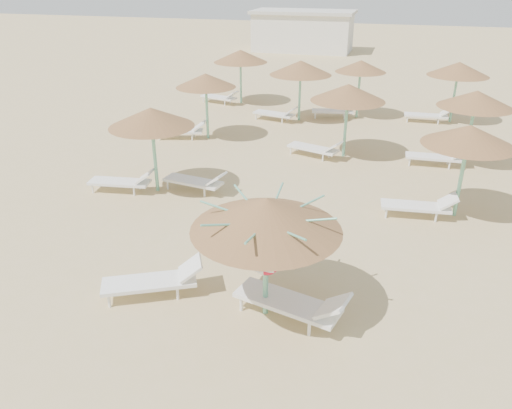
# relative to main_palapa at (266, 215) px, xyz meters

# --- Properties ---
(ground) EXTENTS (120.00, 120.00, 0.00)m
(ground) POSITION_rel_main_palapa_xyz_m (-0.39, 0.39, -2.25)
(ground) COLOR tan
(ground) RESTS_ON ground
(main_palapa) EXTENTS (2.89, 2.89, 2.59)m
(main_palapa) POSITION_rel_main_palapa_xyz_m (0.00, 0.00, 0.00)
(main_palapa) COLOR #6EBE9D
(main_palapa) RESTS_ON ground
(lounger_main_a) EXTENTS (2.19, 1.54, 0.78)m
(lounger_main_a) POSITION_rel_main_palapa_xyz_m (-2.42, -0.05, -1.88)
(lounger_main_a) COLOR white
(lounger_main_a) RESTS_ON ground
(lounger_main_b) EXTENTS (2.42, 1.24, 0.84)m
(lounger_main_b) POSITION_rel_main_palapa_xyz_m (0.61, -0.05, -1.85)
(lounger_main_b) COLOR white
(lounger_main_b) RESTS_ON ground
(palapa_field) EXTENTS (18.55, 14.24, 2.71)m
(palapa_field) POSITION_rel_main_palapa_xyz_m (1.08, 10.94, 0.06)
(palapa_field) COLOR #6EBE9D
(palapa_field) RESTS_ON ground
(service_hut) EXTENTS (8.40, 4.40, 3.25)m
(service_hut) POSITION_rel_main_palapa_xyz_m (-6.39, 35.39, -0.61)
(service_hut) COLOR silver
(service_hut) RESTS_ON ground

